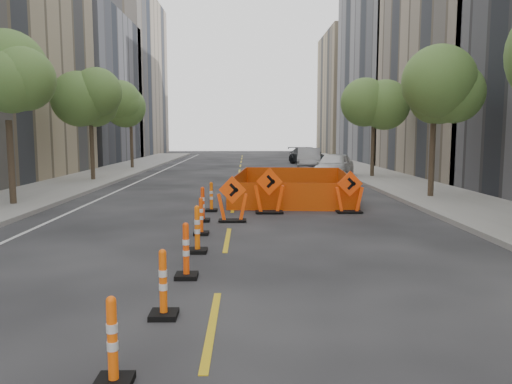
{
  "coord_description": "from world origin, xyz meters",
  "views": [
    {
      "loc": [
        0.51,
        -9.04,
        2.83
      ],
      "look_at": [
        0.79,
        5.49,
        1.1
      ],
      "focal_mm": 35.0,
      "sensor_mm": 36.0,
      "label": 1
    }
  ],
  "objects_px": {
    "channelizer_1": "(112,341)",
    "channelizer_4": "(197,229)",
    "channelizer_2": "(163,283)",
    "channelizer_7": "(211,197)",
    "chevron_sign_center": "(269,191)",
    "parked_car_near": "(334,166)",
    "channelizer_3": "(186,250)",
    "parked_car_far": "(308,156)",
    "chevron_sign_left": "(232,199)",
    "channelizer_5": "(201,216)",
    "channelizer_6": "(203,204)",
    "chevron_sign_right": "(350,192)",
    "parked_car_mid": "(309,159)"
  },
  "relations": [
    {
      "from": "channelizer_1",
      "to": "chevron_sign_left",
      "type": "height_order",
      "value": "chevron_sign_left"
    },
    {
      "from": "channelizer_1",
      "to": "chevron_sign_right",
      "type": "relative_size",
      "value": 0.69
    },
    {
      "from": "parked_car_far",
      "to": "chevron_sign_right",
      "type": "bearing_deg",
      "value": -109.52
    },
    {
      "from": "parked_car_near",
      "to": "channelizer_6",
      "type": "bearing_deg",
      "value": -93.75
    },
    {
      "from": "channelizer_7",
      "to": "chevron_sign_right",
      "type": "height_order",
      "value": "chevron_sign_right"
    },
    {
      "from": "channelizer_4",
      "to": "channelizer_5",
      "type": "distance_m",
      "value": 2.09
    },
    {
      "from": "channelizer_4",
      "to": "channelizer_3",
      "type": "bearing_deg",
      "value": -90.37
    },
    {
      "from": "channelizer_2",
      "to": "channelizer_1",
      "type": "bearing_deg",
      "value": -95.93
    },
    {
      "from": "channelizer_2",
      "to": "parked_car_far",
      "type": "distance_m",
      "value": 37.95
    },
    {
      "from": "chevron_sign_center",
      "to": "parked_car_far",
      "type": "xyz_separation_m",
      "value": [
        4.72,
        27.38,
        -0.03
      ]
    },
    {
      "from": "channelizer_1",
      "to": "chevron_sign_center",
      "type": "height_order",
      "value": "chevron_sign_center"
    },
    {
      "from": "channelizer_6",
      "to": "parked_car_far",
      "type": "distance_m",
      "value": 29.79
    },
    {
      "from": "parked_car_near",
      "to": "channelizer_4",
      "type": "bearing_deg",
      "value": -88.09
    },
    {
      "from": "chevron_sign_center",
      "to": "parked_car_mid",
      "type": "xyz_separation_m",
      "value": [
        4.11,
        21.58,
        0.02
      ]
    },
    {
      "from": "chevron_sign_center",
      "to": "parked_car_near",
      "type": "relative_size",
      "value": 0.34
    },
    {
      "from": "channelizer_1",
      "to": "channelizer_3",
      "type": "distance_m",
      "value": 4.2
    },
    {
      "from": "chevron_sign_center",
      "to": "channelizer_2",
      "type": "bearing_deg",
      "value": -77.32
    },
    {
      "from": "parked_car_far",
      "to": "channelizer_5",
      "type": "bearing_deg",
      "value": -117.91
    },
    {
      "from": "channelizer_4",
      "to": "chevron_sign_center",
      "type": "relative_size",
      "value": 0.7
    },
    {
      "from": "channelizer_5",
      "to": "channelizer_6",
      "type": "relative_size",
      "value": 0.94
    },
    {
      "from": "chevron_sign_left",
      "to": "chevron_sign_center",
      "type": "bearing_deg",
      "value": 64.5
    },
    {
      "from": "chevron_sign_center",
      "to": "parked_car_far",
      "type": "relative_size",
      "value": 0.3
    },
    {
      "from": "channelizer_6",
      "to": "channelizer_7",
      "type": "height_order",
      "value": "channelizer_6"
    },
    {
      "from": "chevron_sign_center",
      "to": "parked_car_mid",
      "type": "bearing_deg",
      "value": 103.71
    },
    {
      "from": "parked_car_mid",
      "to": "channelizer_4",
      "type": "bearing_deg",
      "value": -95.0
    },
    {
      "from": "channelizer_6",
      "to": "chevron_sign_left",
      "type": "height_order",
      "value": "chevron_sign_left"
    },
    {
      "from": "chevron_sign_right",
      "to": "channelizer_4",
      "type": "bearing_deg",
      "value": -131.1
    },
    {
      "from": "parked_car_mid",
      "to": "chevron_sign_center",
      "type": "bearing_deg",
      "value": -93.25
    },
    {
      "from": "channelizer_4",
      "to": "chevron_sign_left",
      "type": "bearing_deg",
      "value": 80.15
    },
    {
      "from": "channelizer_2",
      "to": "channelizer_7",
      "type": "bearing_deg",
      "value": 89.95
    },
    {
      "from": "channelizer_1",
      "to": "chevron_sign_center",
      "type": "relative_size",
      "value": 0.64
    },
    {
      "from": "channelizer_2",
      "to": "channelizer_6",
      "type": "relative_size",
      "value": 0.96
    },
    {
      "from": "channelizer_3",
      "to": "parked_car_near",
      "type": "distance_m",
      "value": 21.98
    },
    {
      "from": "channelizer_1",
      "to": "channelizer_4",
      "type": "distance_m",
      "value": 6.28
    },
    {
      "from": "channelizer_6",
      "to": "channelizer_3",
      "type": "bearing_deg",
      "value": -87.97
    },
    {
      "from": "channelizer_3",
      "to": "parked_car_mid",
      "type": "height_order",
      "value": "parked_car_mid"
    },
    {
      "from": "channelizer_1",
      "to": "channelizer_5",
      "type": "xyz_separation_m",
      "value": [
        0.23,
        8.37,
        0.0
      ]
    },
    {
      "from": "channelizer_2",
      "to": "parked_car_near",
      "type": "distance_m",
      "value": 24.01
    },
    {
      "from": "channelizer_1",
      "to": "parked_car_far",
      "type": "bearing_deg",
      "value": 79.9
    },
    {
      "from": "channelizer_4",
      "to": "chevron_sign_center",
      "type": "xyz_separation_m",
      "value": [
        1.97,
        5.77,
        0.24
      ]
    },
    {
      "from": "channelizer_3",
      "to": "parked_car_far",
      "type": "height_order",
      "value": "parked_car_far"
    },
    {
      "from": "channelizer_1",
      "to": "parked_car_mid",
      "type": "height_order",
      "value": "parked_car_mid"
    },
    {
      "from": "channelizer_3",
      "to": "parked_car_mid",
      "type": "relative_size",
      "value": 0.22
    },
    {
      "from": "channelizer_5",
      "to": "channelizer_7",
      "type": "xyz_separation_m",
      "value": [
        -0.01,
        4.18,
        0.01
      ]
    },
    {
      "from": "channelizer_4",
      "to": "chevron_sign_right",
      "type": "height_order",
      "value": "chevron_sign_right"
    },
    {
      "from": "channelizer_4",
      "to": "chevron_sign_left",
      "type": "xyz_separation_m",
      "value": [
        0.72,
        4.13,
        0.17
      ]
    },
    {
      "from": "channelizer_6",
      "to": "parked_car_mid",
      "type": "distance_m",
      "value": 24.02
    },
    {
      "from": "channelizer_2",
      "to": "channelizer_5",
      "type": "height_order",
      "value": "channelizer_2"
    },
    {
      "from": "channelizer_2",
      "to": "chevron_sign_center",
      "type": "height_order",
      "value": "chevron_sign_center"
    },
    {
      "from": "channelizer_1",
      "to": "channelizer_4",
      "type": "xyz_separation_m",
      "value": [
        0.33,
        6.28,
        0.04
      ]
    }
  ]
}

